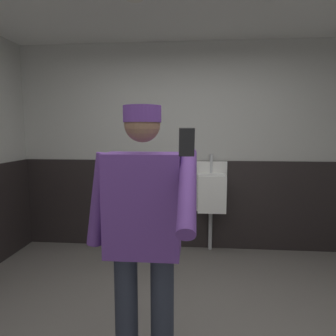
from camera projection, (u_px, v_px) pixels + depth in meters
wall_back at (186, 147)px, 3.94m from camera, size 4.93×0.12×2.64m
wainscot_band_back at (186, 204)px, 3.95m from camera, size 4.33×0.03×1.15m
urinal_solo at (211, 192)px, 3.76m from camera, size 0.40×0.34×1.24m
person at (143, 227)px, 1.76m from camera, size 0.65×0.60×1.67m
cell_phone at (187, 142)px, 1.17m from camera, size 0.06×0.04×0.11m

